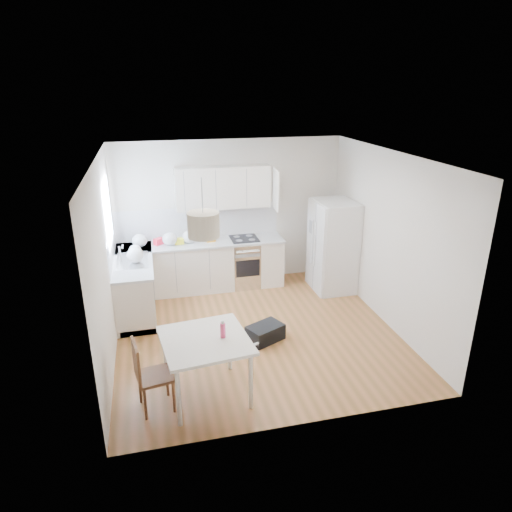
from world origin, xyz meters
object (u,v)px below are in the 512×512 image
(refrigerator, at_px, (334,246))
(gym_bag, at_px, (265,333))
(dining_chair, at_px, (155,375))
(dining_table, at_px, (205,345))

(refrigerator, relative_size, gym_bag, 3.19)
(refrigerator, distance_m, dining_chair, 4.28)
(dining_chair, height_order, gym_bag, dining_chair)
(dining_table, bearing_deg, refrigerator, 37.11)
(dining_chair, bearing_deg, refrigerator, 28.88)
(dining_chair, bearing_deg, gym_bag, 25.54)
(gym_bag, bearing_deg, dining_chair, -170.07)
(refrigerator, xyz_separation_m, dining_chair, (-3.31, -2.69, -0.38))
(refrigerator, height_order, dining_table, refrigerator)
(refrigerator, xyz_separation_m, gym_bag, (-1.68, -1.51, -0.72))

